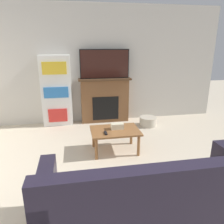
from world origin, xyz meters
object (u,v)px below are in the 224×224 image
Objects in this scene: bookshelf at (57,91)px; storage_basket at (148,121)px; tv at (105,64)px; coffee_table at (115,133)px; fireplace at (105,100)px; couch at (151,201)px.

storage_basket is (2.05, -0.46, -0.70)m from bookshelf.
tv reaches higher than coffee_table.
couch is at bearing -90.31° from fireplace.
storage_basket is (1.00, 1.10, -0.24)m from coffee_table.
bookshelf is (-1.12, -0.00, -0.59)m from tv.
couch is 3.49m from bookshelf.
coffee_table is 1.94m from bookshelf.
bookshelf is 2.22m from storage_basket.
fireplace is 0.55× the size of couch.
tv reaches higher than fireplace.
bookshelf reaches higher than fireplace.
coffee_table is (-0.04, 1.70, 0.05)m from couch.
couch reaches higher than coffee_table.
coffee_table is (-0.06, -1.59, -0.19)m from fireplace.
fireplace is at bearing 152.51° from storage_basket.
tv is at bearing 87.74° from coffee_table.
coffee_table reaches higher than storage_basket.
tv is 1.66m from storage_basket.
fireplace is 3.30m from couch.
fireplace is at bearing 1.18° from bookshelf.
couch is at bearing -108.81° from storage_basket.
coffee_table is 2.18× the size of storage_basket.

